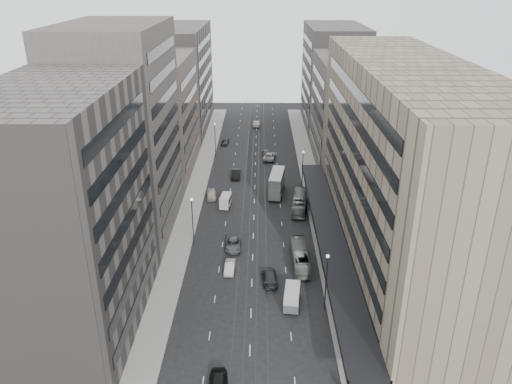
{
  "coord_description": "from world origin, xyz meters",
  "views": [
    {
      "loc": [
        1.16,
        -59.28,
        40.71
      ],
      "look_at": [
        0.43,
        18.17,
        6.73
      ],
      "focal_mm": 35.0,
      "sensor_mm": 36.0,
      "label": 1
    }
  ],
  "objects_px": {
    "sedan_1": "(230,267)",
    "sedan_2": "(233,244)",
    "bus_far": "(299,202)",
    "vw_microbus": "(292,297)",
    "bus_near": "(300,257)",
    "double_decker": "(277,183)",
    "panel_van": "(226,201)"
  },
  "relations": [
    {
      "from": "double_decker",
      "to": "sedan_2",
      "type": "height_order",
      "value": "double_decker"
    },
    {
      "from": "panel_van",
      "to": "sedan_1",
      "type": "distance_m",
      "value": 22.31
    },
    {
      "from": "bus_far",
      "to": "panel_van",
      "type": "bearing_deg",
      "value": 3.5
    },
    {
      "from": "bus_near",
      "to": "sedan_2",
      "type": "height_order",
      "value": "bus_near"
    },
    {
      "from": "double_decker",
      "to": "sedan_1",
      "type": "xyz_separation_m",
      "value": [
        -7.76,
        -28.24,
        -1.83
      ]
    },
    {
      "from": "sedan_2",
      "to": "sedan_1",
      "type": "bearing_deg",
      "value": -92.66
    },
    {
      "from": "double_decker",
      "to": "vw_microbus",
      "type": "relative_size",
      "value": 1.78
    },
    {
      "from": "panel_van",
      "to": "sedan_2",
      "type": "xyz_separation_m",
      "value": [
        2.21,
        -15.41,
        -0.62
      ]
    },
    {
      "from": "sedan_1",
      "to": "panel_van",
      "type": "bearing_deg",
      "value": 97.6
    },
    {
      "from": "bus_far",
      "to": "sedan_2",
      "type": "relative_size",
      "value": 1.94
    },
    {
      "from": "bus_near",
      "to": "sedan_1",
      "type": "relative_size",
      "value": 2.38
    },
    {
      "from": "double_decker",
      "to": "vw_microbus",
      "type": "xyz_separation_m",
      "value": [
        0.99,
        -36.56,
        -1.1
      ]
    },
    {
      "from": "bus_near",
      "to": "double_decker",
      "type": "bearing_deg",
      "value": -85.1
    },
    {
      "from": "panel_van",
      "to": "sedan_1",
      "type": "relative_size",
      "value": 0.99
    },
    {
      "from": "double_decker",
      "to": "bus_near",
      "type": "bearing_deg",
      "value": -76.24
    },
    {
      "from": "bus_near",
      "to": "bus_far",
      "type": "distance_m",
      "value": 19.47
    },
    {
      "from": "bus_near",
      "to": "sedan_2",
      "type": "relative_size",
      "value": 1.86
    },
    {
      "from": "bus_far",
      "to": "double_decker",
      "type": "bearing_deg",
      "value": -52.39
    },
    {
      "from": "bus_near",
      "to": "vw_microbus",
      "type": "xyz_separation_m",
      "value": [
        -1.77,
        -10.26,
        0.05
      ]
    },
    {
      "from": "double_decker",
      "to": "vw_microbus",
      "type": "distance_m",
      "value": 36.59
    },
    {
      "from": "double_decker",
      "to": "sedan_2",
      "type": "distance_m",
      "value": 22.83
    },
    {
      "from": "double_decker",
      "to": "sedan_2",
      "type": "relative_size",
      "value": 1.66
    },
    {
      "from": "double_decker",
      "to": "sedan_1",
      "type": "bearing_deg",
      "value": -97.61
    },
    {
      "from": "vw_microbus",
      "to": "double_decker",
      "type": "bearing_deg",
      "value": 98.44
    },
    {
      "from": "vw_microbus",
      "to": "bus_near",
      "type": "bearing_deg",
      "value": 87.1
    },
    {
      "from": "bus_far",
      "to": "vw_microbus",
      "type": "relative_size",
      "value": 2.08
    },
    {
      "from": "double_decker",
      "to": "sedan_1",
      "type": "distance_m",
      "value": 29.34
    },
    {
      "from": "bus_far",
      "to": "vw_microbus",
      "type": "distance_m",
      "value": 29.85
    },
    {
      "from": "double_decker",
      "to": "sedan_2",
      "type": "bearing_deg",
      "value": -101.8
    },
    {
      "from": "bus_near",
      "to": "double_decker",
      "type": "xyz_separation_m",
      "value": [
        -2.76,
        26.29,
        1.14
      ]
    },
    {
      "from": "vw_microbus",
      "to": "sedan_2",
      "type": "height_order",
      "value": "vw_microbus"
    },
    {
      "from": "sedan_1",
      "to": "sedan_2",
      "type": "bearing_deg",
      "value": 91.07
    }
  ]
}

